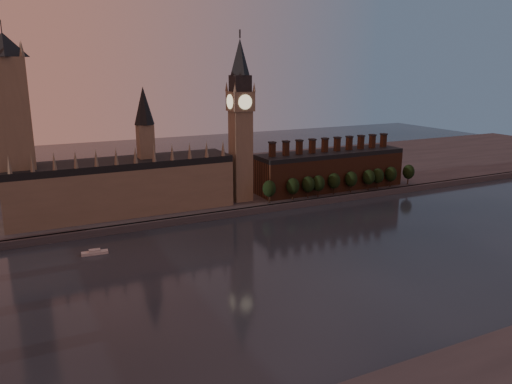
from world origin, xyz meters
TOP-DOWN VIEW (x-y plane):
  - ground at (0.00, 0.00)m, footprint 900.00×900.00m
  - north_bank at (0.00, 178.04)m, footprint 900.00×182.00m
  - palace_of_westminster at (-64.41, 114.91)m, footprint 130.00×30.30m
  - victoria_tower at (-120.00, 115.00)m, footprint 24.00×24.00m
  - big_ben at (10.00, 110.00)m, footprint 15.00×15.00m
  - chimney_block at (80.00, 110.00)m, footprint 110.00×25.00m
  - embankment_tree_0 at (22.95, 95.04)m, footprint 8.60×8.60m
  - embankment_tree_1 at (39.95, 94.11)m, footprint 8.60×8.60m
  - embankment_tree_2 at (51.67, 94.06)m, footprint 8.60×8.60m
  - embankment_tree_3 at (59.36, 93.53)m, footprint 8.60×8.60m
  - embankment_tree_4 at (72.91, 94.79)m, footprint 8.60×8.60m
  - embankment_tree_5 at (86.85, 94.24)m, footprint 8.60×8.60m
  - embankment_tree_6 at (101.76, 93.73)m, footprint 8.60×8.60m
  - embankment_tree_7 at (110.56, 94.53)m, footprint 8.60×8.60m
  - embankment_tree_8 at (122.83, 94.90)m, footprint 8.60×8.60m
  - embankment_tree_9 at (139.95, 95.20)m, footprint 8.60×8.60m
  - river_boat at (-91.04, 62.08)m, footprint 12.88×4.86m

SIDE VIEW (x-z plane):
  - ground at x=0.00m, z-range 0.00..0.00m
  - river_boat at x=-91.04m, z-range -0.29..2.22m
  - north_bank at x=0.00m, z-range 0.00..4.00m
  - embankment_tree_0 at x=22.95m, z-range 6.03..20.91m
  - embankment_tree_1 at x=39.95m, z-range 6.03..20.91m
  - embankment_tree_2 at x=51.67m, z-range 6.03..20.91m
  - embankment_tree_3 at x=59.36m, z-range 6.03..20.91m
  - embankment_tree_4 at x=72.91m, z-range 6.03..20.91m
  - embankment_tree_5 at x=86.85m, z-range 6.03..20.91m
  - embankment_tree_6 at x=101.76m, z-range 6.03..20.91m
  - embankment_tree_7 at x=110.56m, z-range 6.03..20.91m
  - embankment_tree_8 at x=122.83m, z-range 6.03..20.91m
  - embankment_tree_9 at x=139.95m, z-range 6.03..20.91m
  - chimney_block at x=80.00m, z-range -0.68..36.32m
  - palace_of_westminster at x=-64.41m, z-range -15.37..58.63m
  - big_ben at x=10.00m, z-range 3.33..110.33m
  - victoria_tower at x=-120.00m, z-range 5.09..113.09m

